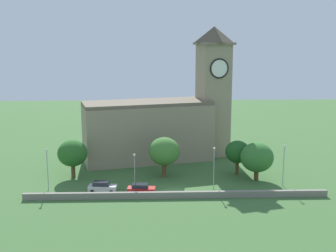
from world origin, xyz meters
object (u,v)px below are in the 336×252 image
Objects in this scene: car_red at (141,189)px; streetlamp_west_end at (47,163)px; church at (164,121)px; tree_by_tower at (238,152)px; streetlamp_west_mid at (134,164)px; tree_churchyard at (257,157)px; tree_riverside_west at (72,153)px; car_silver at (102,187)px; streetlamp_east_mid at (284,159)px; tree_riverside_east at (164,151)px; streetlamp_central at (214,161)px.

streetlamp_west_end reaches higher than car_red.
church reaches higher than tree_by_tower.
car_red is 4.81m from streetlamp_west_mid.
church is 4.70× the size of tree_churchyard.
tree_riverside_west is at bearing -178.53° from tree_by_tower.
church reaches higher than car_silver.
streetlamp_west_mid is 26.31m from streetlamp_east_mid.
tree_by_tower is 31.30m from tree_riverside_west.
car_silver is (-11.02, -21.20, -7.37)m from church.
car_red is (6.64, -1.08, -0.07)m from car_silver.
streetlamp_west_end is 1.04× the size of tree_churchyard.
tree_by_tower is at bearing 19.55° from streetlamp_west_mid.
church is 25.01m from car_silver.
streetlamp_west_end is at bearing 171.53° from car_silver.
tree_riverside_east reaches higher than tree_churchyard.
car_silver is at bearing -117.46° from church.
tree_riverside_west reaches higher than tree_churchyard.
tree_by_tower is (14.09, 0.92, -0.48)m from tree_riverside_east.
streetlamp_west_mid is (5.44, 2.20, 3.24)m from car_silver.
church is 6.84× the size of car_red.
tree_riverside_east is at bearing -176.25° from tree_by_tower.
tree_by_tower is (19.46, 6.91, 0.27)m from streetlamp_west_mid.
streetlamp_west_end is 1.20× the size of streetlamp_west_mid.
streetlamp_central is 11.09m from tree_riverside_east.
tree_churchyard is (-3.91, 3.59, -0.67)m from streetlamp_east_mid.
car_red is 0.65× the size of streetlamp_east_mid.
tree_churchyard is (27.82, 5.67, 3.35)m from car_silver.
church is 28.69m from streetlamp_west_end.
streetlamp_central is (12.59, 2.05, 4.09)m from car_red.
church is at bearing 36.50° from tree_riverside_west.
streetlamp_central is at bearing -151.37° from tree_churchyard.
tree_churchyard is at bearing 11.52° from car_silver.
streetlamp_east_mid reaches higher than tree_by_tower.
streetlamp_east_mid is (31.73, 2.08, 4.02)m from car_silver.
tree_riverside_west is (-11.84, 6.11, 0.50)m from streetlamp_west_mid.
streetlamp_west_end is at bearing -167.36° from tree_by_tower.
streetlamp_central is 1.04× the size of tree_riverside_west.
car_red is 0.64× the size of streetlamp_central.
streetlamp_central is at bearing -15.97° from tree_riverside_west.
streetlamp_central is (28.69, -0.43, 0.09)m from streetlamp_west_end.
tree_by_tower reaches higher than streetlamp_west_mid.
streetlamp_west_mid is at bearing -171.19° from tree_churchyard.
church is 4.51× the size of streetlamp_west_end.
car_red is at bearing -172.82° from streetlamp_east_mid.
tree_riverside_east is 1.05× the size of tree_riverside_west.
streetlamp_east_mid is at bearing -9.28° from tree_riverside_west.
streetlamp_west_mid is 0.93× the size of tree_by_tower.
tree_riverside_east reaches higher than streetlamp_west_end.
tree_by_tower is (-6.84, 7.03, -0.52)m from streetlamp_east_mid.
tree_riverside_west reaches higher than streetlamp_west_mid.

